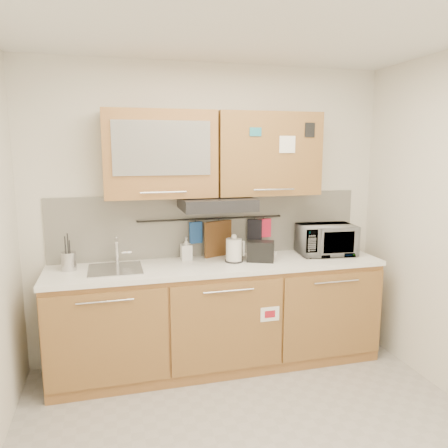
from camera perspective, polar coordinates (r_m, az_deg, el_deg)
ceiling at (r=2.55m, az=6.47°, el=26.25°), size 3.20×3.20×0.00m
wall_back at (r=3.92m, az=-1.82°, el=1.38°), size 3.20×0.00×3.20m
base_cabinet at (r=3.87m, az=-0.70°, el=-12.49°), size 2.80×0.64×0.88m
countertop at (r=3.71m, az=-0.71°, el=-5.42°), size 2.82×0.62×0.04m
backsplash at (r=3.93m, az=-1.77°, el=-0.08°), size 2.80×0.02×0.56m
upper_cabinets at (r=3.71m, az=-1.32°, el=9.12°), size 1.82×0.37×0.70m
range_hood at (r=3.67m, az=-0.96°, el=2.68°), size 0.60×0.46×0.10m
sink at (r=3.62m, az=-14.00°, el=-5.73°), size 0.42×0.40×0.26m
utensil_rail at (r=3.88m, az=-1.65°, el=0.69°), size 1.30×0.02×0.02m
utensil_crock at (r=3.69m, az=-19.62°, el=-4.56°), size 0.15×0.15×0.30m
kettle at (r=3.73m, az=1.33°, el=-3.52°), size 0.17×0.15×0.24m
toaster at (r=3.76m, az=4.81°, el=-3.55°), size 0.26×0.22×0.17m
microwave at (r=4.08m, az=13.19°, el=-2.01°), size 0.52×0.38×0.27m
soap_bottle at (r=3.80m, az=-4.95°, el=-3.21°), size 0.09×0.10×0.20m
cutting_board at (r=3.92m, az=-0.67°, el=-2.31°), size 0.29×0.14×0.38m
oven_mitt at (r=3.86m, az=-3.71°, el=-1.12°), size 0.12×0.05×0.19m
dark_pouch at (r=4.00m, az=4.03°, el=-0.85°), size 0.13×0.09×0.21m
pot_holder at (r=4.02m, az=5.21°, el=-0.53°), size 0.14×0.03×0.17m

